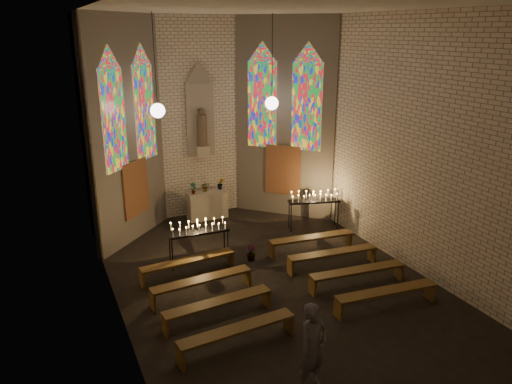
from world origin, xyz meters
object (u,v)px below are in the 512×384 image
(altar, at_px, (207,205))
(aisle_flower_pot, at_px, (251,253))
(votive_stand_left, at_px, (198,229))
(visitor, at_px, (313,348))
(votive_stand_right, at_px, (314,198))

(altar, xyz_separation_m, aisle_flower_pot, (0.03, -3.88, -0.26))
(votive_stand_left, bearing_deg, aisle_flower_pot, -12.51)
(visitor, bearing_deg, aisle_flower_pot, 62.66)
(altar, bearing_deg, votive_stand_right, -40.08)
(aisle_flower_pot, relative_size, votive_stand_right, 0.27)
(altar, distance_m, aisle_flower_pot, 3.89)
(votive_stand_right, height_order, visitor, visitor)
(aisle_flower_pot, xyz_separation_m, visitor, (-1.17, -5.53, 0.66))
(altar, relative_size, votive_stand_right, 0.78)
(votive_stand_left, height_order, votive_stand_right, votive_stand_left)
(aisle_flower_pot, distance_m, votive_stand_left, 1.75)
(altar, relative_size, votive_stand_left, 0.79)
(votive_stand_right, bearing_deg, aisle_flower_pot, -139.12)
(votive_stand_left, bearing_deg, visitor, -85.10)
(visitor, bearing_deg, altar, 67.69)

